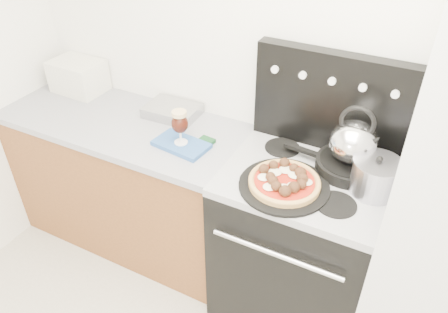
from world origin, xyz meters
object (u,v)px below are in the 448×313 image
Objects in this scene: beer_glass at (180,127)px; stock_pot at (375,178)px; pizza_pan at (284,186)px; tea_kettle at (354,139)px; toaster_oven at (79,76)px; stove_body at (297,245)px; skillet at (349,165)px; base_cabinet at (132,184)px; oven_mitt at (181,145)px; pizza at (285,181)px.

stock_pot is (0.96, 0.07, -0.02)m from beer_glass.
pizza_pan is 1.71× the size of tea_kettle.
pizza_pan is (1.51, -0.34, -0.07)m from toaster_oven.
stove_body is 0.55m from skillet.
base_cabinet is 0.66m from oven_mitt.
oven_mitt is at bearing -175.63° from stove_body.
beer_glass is (-0.66, -0.05, 0.58)m from stove_body.
pizza_pan is at bearing -148.56° from tea_kettle.
base_cabinet is 5.10× the size of oven_mitt.
stock_pot is at bearing -37.51° from skillet.
base_cabinet is at bearing -175.77° from skillet.
stock_pot is (1.40, -0.01, 0.57)m from base_cabinet.
stove_body is 2.82× the size of toaster_oven.
toaster_oven is (-0.47, 0.18, 0.57)m from base_cabinet.
pizza is 0.39m from stock_pot.
stock_pot is (0.96, 0.07, 0.08)m from oven_mitt.
stove_body is at bearing -143.90° from skillet.
pizza reaches higher than base_cabinet.
pizza_pan is 0.03m from pizza.
tea_kettle reaches higher than pizza_pan.
tea_kettle is at bearing 180.00° from skillet.
pizza is at bearing -8.38° from oven_mitt.
pizza is (1.04, -0.16, 0.53)m from base_cabinet.
pizza is 1.34× the size of tea_kettle.
beer_glass reaches higher than pizza.
toaster_oven is 0.97× the size of pizza.
toaster_oven is (-1.57, 0.20, 0.56)m from stove_body.
oven_mitt is at bearing -14.07° from toaster_oven.
stock_pot is at bearing -55.05° from tea_kettle.
pizza is at bearing -8.38° from beer_glass.
toaster_oven is 1.10× the size of oven_mitt.
toaster_oven reaches higher than stock_pot.
toaster_oven is 1.74m from tea_kettle.
beer_glass reaches higher than oven_mitt.
stove_body is at bearing -177.09° from stock_pot.
toaster_oven is 1.01× the size of skillet.
pizza is at bearing -131.02° from skillet.
toaster_oven is at bearing 164.38° from oven_mitt.
stock_pot is at bearing -0.40° from base_cabinet.
stove_body is 1.68m from toaster_oven.
toaster_oven reaches higher than pizza.
tea_kettle reaches higher than stove_body.
stove_body is at bearing 66.14° from pizza_pan.
stove_body is 0.88m from beer_glass.
pizza is 1.55× the size of stock_pot.
pizza is (0.00, 0.00, 0.03)m from pizza_pan.
base_cabinet is at bearing 171.06° from pizza_pan.
skillet is at bearing 48.98° from pizza_pan.
base_cabinet is 0.74m from beer_glass.
pizza_pan is at bearing 0.00° from pizza.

